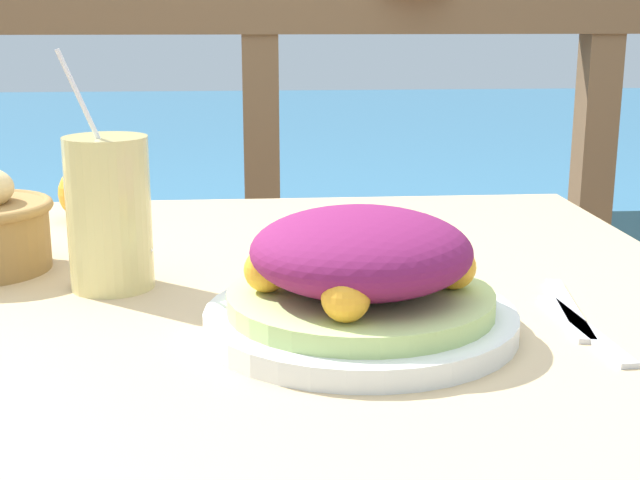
{
  "coord_description": "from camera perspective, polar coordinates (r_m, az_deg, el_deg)",
  "views": [
    {
      "loc": [
        -0.03,
        -0.91,
        0.99
      ],
      "look_at": [
        0.04,
        -0.05,
        0.77
      ],
      "focal_mm": 50.0,
      "sensor_mm": 36.0,
      "label": 1
    }
  ],
  "objects": [
    {
      "name": "patio_table",
      "position": [
        0.98,
        -2.74,
        -8.41
      ],
      "size": [
        0.92,
        0.9,
        0.71
      ],
      "color": "tan",
      "rests_on": "ground_plane"
    },
    {
      "name": "railing_fence",
      "position": [
        1.79,
        -3.76,
        5.44
      ],
      "size": [
        2.8,
        0.08,
        1.05
      ],
      "color": "brown",
      "rests_on": "ground_plane"
    },
    {
      "name": "sea_backdrop",
      "position": [
        4.33,
        -4.27,
        4.19
      ],
      "size": [
        12.0,
        4.0,
        0.48
      ],
      "color": "teal",
      "rests_on": "ground_plane"
    },
    {
      "name": "salad_plate",
      "position": [
        0.79,
        2.61,
        -2.57
      ],
      "size": [
        0.28,
        0.28,
        0.11
      ],
      "color": "silver",
      "rests_on": "patio_table"
    },
    {
      "name": "drink_glass",
      "position": [
        0.94,
        -13.34,
        1.69
      ],
      "size": [
        0.09,
        0.09,
        0.25
      ],
      "color": "#DBCC7F",
      "rests_on": "patio_table"
    },
    {
      "name": "fork",
      "position": [
        0.89,
        15.62,
        -4.25
      ],
      "size": [
        0.05,
        0.18,
        0.0
      ],
      "color": "silver",
      "rests_on": "patio_table"
    },
    {
      "name": "knife",
      "position": [
        0.84,
        16.49,
        -5.45
      ],
      "size": [
        0.03,
        0.18,
        0.0
      ],
      "color": "silver",
      "rests_on": "patio_table"
    },
    {
      "name": "orange_near_basket",
      "position": [
        1.27,
        -14.68,
        2.96
      ],
      "size": [
        0.08,
        0.08,
        0.08
      ],
      "color": "#F9A328",
      "rests_on": "patio_table"
    }
  ]
}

